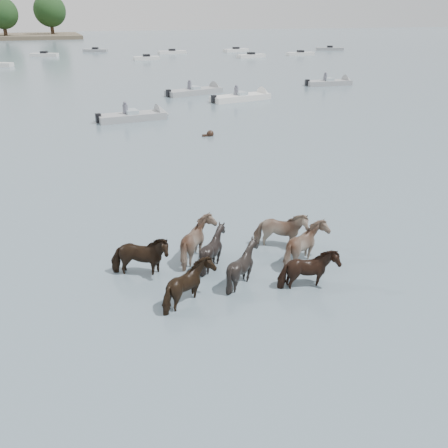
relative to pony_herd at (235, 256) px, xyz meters
name	(u,v)px	position (x,y,z in m)	size (l,w,h in m)	color
ground	(142,284)	(-2.68, 0.21, -0.48)	(400.00, 400.00, 0.00)	#4B5F6C
pony_herd	(235,256)	(0.00, 0.00, 0.00)	(6.64, 3.96, 1.49)	black
swimming_pony	(210,134)	(4.55, 15.96, -0.38)	(0.72, 0.44, 0.44)	black
motorboat_b	(142,116)	(1.66, 22.24, -0.26)	(5.28, 2.04, 1.92)	gray
motorboat_c	(201,91)	(9.05, 31.94, -0.26)	(6.03, 3.20, 1.92)	gray
motorboat_d	(248,97)	(11.83, 27.30, -0.26)	(5.96, 2.65, 1.92)	silver
motorboat_e	(335,83)	(23.77, 32.67, -0.26)	(5.38, 1.99, 1.92)	gray
distant_flotilla	(48,58)	(-3.38, 73.29, -0.23)	(107.92, 25.83, 0.93)	gray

